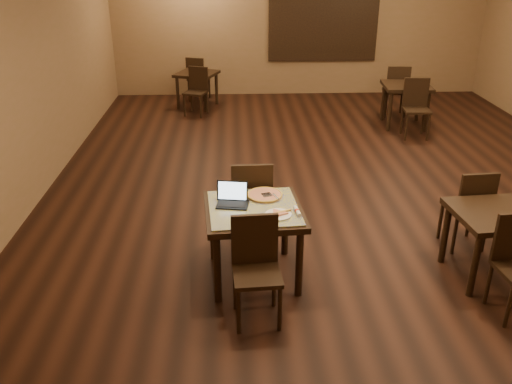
{
  "coord_description": "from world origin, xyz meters",
  "views": [
    {
      "loc": [
        -1.46,
        -6.95,
        3.03
      ],
      "look_at": [
        -1.25,
        -2.17,
        0.85
      ],
      "focal_mm": 38.0,
      "sensor_mm": 36.0,
      "label": 1
    }
  ],
  "objects_px": {
    "other_table_a": "(406,92)",
    "other_table_b_chair_far": "(197,76)",
    "other_table_a_chair_near": "(416,104)",
    "pizza_pan": "(265,196)",
    "chair_main_near": "(256,263)",
    "other_table_c_chair_far": "(470,205)",
    "tiled_table": "(254,217)",
    "other_table_a_chair_far": "(396,88)",
    "laptop": "(232,198)",
    "chair_main_far": "(252,199)",
    "other_table_b_chair_near": "(197,88)",
    "other_table_b": "(197,78)",
    "other_table_c": "(493,223)"
  },
  "relations": [
    {
      "from": "chair_main_near",
      "to": "other_table_c",
      "type": "xyz_separation_m",
      "value": [
        2.32,
        0.52,
        0.06
      ]
    },
    {
      "from": "other_table_b_chair_far",
      "to": "other_table_c_chair_far",
      "type": "xyz_separation_m",
      "value": [
        3.24,
        -6.43,
        0.01
      ]
    },
    {
      "from": "pizza_pan",
      "to": "other_table_c",
      "type": "height_order",
      "value": "pizza_pan"
    },
    {
      "from": "other_table_b_chair_near",
      "to": "other_table_c_chair_far",
      "type": "relative_size",
      "value": 0.98
    },
    {
      "from": "other_table_c_chair_far",
      "to": "tiled_table",
      "type": "bearing_deg",
      "value": 5.79
    },
    {
      "from": "chair_main_far",
      "to": "laptop",
      "type": "xyz_separation_m",
      "value": [
        -0.2,
        -0.51,
        0.25
      ]
    },
    {
      "from": "other_table_a",
      "to": "pizza_pan",
      "type": "bearing_deg",
      "value": -116.8
    },
    {
      "from": "tiled_table",
      "to": "other_table_a_chair_far",
      "type": "distance_m",
      "value": 6.18
    },
    {
      "from": "chair_main_near",
      "to": "other_table_c_chair_far",
      "type": "bearing_deg",
      "value": 20.5
    },
    {
      "from": "other_table_c_chair_far",
      "to": "other_table_b_chair_near",
      "type": "bearing_deg",
      "value": -64.17
    },
    {
      "from": "laptop",
      "to": "other_table_a_chair_near",
      "type": "xyz_separation_m",
      "value": [
        3.15,
        4.19,
        -0.26
      ]
    },
    {
      "from": "other_table_b_chair_near",
      "to": "tiled_table",
      "type": "bearing_deg",
      "value": -61.52
    },
    {
      "from": "pizza_pan",
      "to": "other_table_c",
      "type": "bearing_deg",
      "value": -8.86
    },
    {
      "from": "chair_main_far",
      "to": "other_table_b_chair_near",
      "type": "height_order",
      "value": "chair_main_far"
    },
    {
      "from": "chair_main_far",
      "to": "pizza_pan",
      "type": "xyz_separation_m",
      "value": [
        0.12,
        -0.37,
        0.2
      ]
    },
    {
      "from": "tiled_table",
      "to": "other_table_a_chair_far",
      "type": "xyz_separation_m",
      "value": [
        2.93,
        5.44,
        -0.1
      ]
    },
    {
      "from": "chair_main_near",
      "to": "other_table_c",
      "type": "bearing_deg",
      "value": 8.63
    },
    {
      "from": "other_table_b",
      "to": "chair_main_near",
      "type": "bearing_deg",
      "value": -62.75
    },
    {
      "from": "pizza_pan",
      "to": "other_table_a",
      "type": "distance_m",
      "value": 5.42
    },
    {
      "from": "tiled_table",
      "to": "other_table_a_chair_near",
      "type": "distance_m",
      "value": 5.2
    },
    {
      "from": "other_table_a_chair_near",
      "to": "other_table_b_chair_near",
      "type": "height_order",
      "value": "other_table_a_chair_near"
    },
    {
      "from": "chair_main_far",
      "to": "other_table_b_chair_far",
      "type": "xyz_separation_m",
      "value": [
        -0.93,
        6.25,
        -0.05
      ]
    },
    {
      "from": "chair_main_near",
      "to": "other_table_b_chair_far",
      "type": "distance_m",
      "value": 7.54
    },
    {
      "from": "pizza_pan",
      "to": "other_table_c_chair_far",
      "type": "height_order",
      "value": "other_table_c_chair_far"
    },
    {
      "from": "other_table_a_chair_near",
      "to": "other_table_a_chair_far",
      "type": "bearing_deg",
      "value": 95.29
    },
    {
      "from": "chair_main_near",
      "to": "other_table_b",
      "type": "bearing_deg",
      "value": 93.39
    },
    {
      "from": "other_table_b_chair_near",
      "to": "other_table_a",
      "type": "bearing_deg",
      "value": 6.16
    },
    {
      "from": "pizza_pan",
      "to": "other_table_a",
      "type": "height_order",
      "value": "pizza_pan"
    },
    {
      "from": "pizza_pan",
      "to": "other_table_a",
      "type": "xyz_separation_m",
      "value": [
        2.82,
        4.62,
        -0.13
      ]
    },
    {
      "from": "chair_main_far",
      "to": "pizza_pan",
      "type": "distance_m",
      "value": 0.44
    },
    {
      "from": "other_table_a_chair_near",
      "to": "other_table_b_chair_far",
      "type": "height_order",
      "value": "other_table_a_chair_near"
    },
    {
      "from": "other_table_a",
      "to": "other_table_c_chair_far",
      "type": "xyz_separation_m",
      "value": [
        -0.62,
        -4.42,
        -0.11
      ]
    },
    {
      "from": "chair_main_near",
      "to": "other_table_a",
      "type": "bearing_deg",
      "value": 57.8
    },
    {
      "from": "other_table_a",
      "to": "other_table_a_chair_far",
      "type": "height_order",
      "value": "other_table_a_chair_far"
    },
    {
      "from": "other_table_a",
      "to": "other_table_b_chair_near",
      "type": "relative_size",
      "value": 0.97
    },
    {
      "from": "chair_main_near",
      "to": "pizza_pan",
      "type": "distance_m",
      "value": 0.9
    },
    {
      "from": "laptop",
      "to": "other_table_a_chair_far",
      "type": "relative_size",
      "value": 0.33
    },
    {
      "from": "other_table_a_chair_far",
      "to": "chair_main_near",
      "type": "bearing_deg",
      "value": 68.71
    },
    {
      "from": "tiled_table",
      "to": "other_table_c",
      "type": "distance_m",
      "value": 2.31
    },
    {
      "from": "laptop",
      "to": "other_table_b_chair_far",
      "type": "relative_size",
      "value": 0.36
    },
    {
      "from": "chair_main_near",
      "to": "laptop",
      "type": "height_order",
      "value": "laptop"
    },
    {
      "from": "other_table_a",
      "to": "other_table_b_chair_far",
      "type": "relative_size",
      "value": 0.97
    },
    {
      "from": "chair_main_near",
      "to": "other_table_a_chair_near",
      "type": "bearing_deg",
      "value": 55.01
    },
    {
      "from": "laptop",
      "to": "other_table_b_chair_near",
      "type": "distance_m",
      "value": 5.75
    },
    {
      "from": "other_table_c",
      "to": "laptop",
      "type": "bearing_deg",
      "value": 170.55
    },
    {
      "from": "other_table_a_chair_near",
      "to": "pizza_pan",
      "type": "bearing_deg",
      "value": -120.35
    },
    {
      "from": "chair_main_far",
      "to": "other_table_a_chair_near",
      "type": "bearing_deg",
      "value": -130.34
    },
    {
      "from": "chair_main_near",
      "to": "other_table_a_chair_far",
      "type": "xyz_separation_m",
      "value": [
        2.94,
        6.06,
        0.02
      ]
    },
    {
      "from": "chair_main_far",
      "to": "laptop",
      "type": "relative_size",
      "value": 3.03
    },
    {
      "from": "laptop",
      "to": "other_table_a",
      "type": "height_order",
      "value": "laptop"
    }
  ]
}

